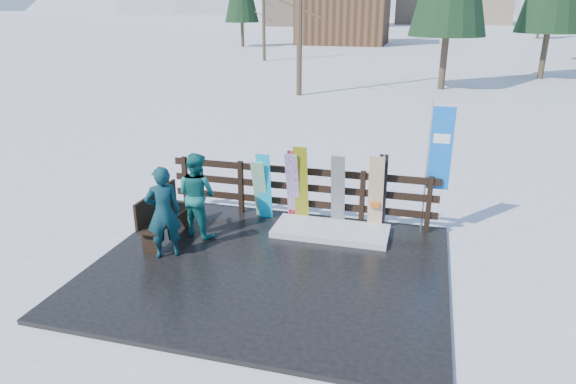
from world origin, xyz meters
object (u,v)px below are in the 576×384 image
(snowboard_2, at_px, (301,185))
(snowboard_3, at_px, (293,188))
(snowboard_5, at_px, (376,194))
(rental_flag, at_px, (437,153))
(snowboard_4, at_px, (338,191))
(snowboard_0, at_px, (264,187))
(bench, at_px, (162,214))
(person_front, at_px, (163,212))
(person_back, at_px, (197,195))
(snowboard_1, at_px, (260,190))

(snowboard_2, distance_m, snowboard_3, 0.19)
(snowboard_3, relative_size, snowboard_5, 0.97)
(rental_flag, bearing_deg, snowboard_2, -174.03)
(snowboard_4, bearing_deg, rental_flag, 8.40)
(snowboard_2, relative_size, snowboard_4, 1.09)
(snowboard_3, xyz_separation_m, snowboard_4, (0.93, -0.00, 0.01))
(snowboard_3, distance_m, snowboard_5, 1.68)
(snowboard_0, distance_m, snowboard_5, 2.29)
(bench, bearing_deg, person_front, -58.18)
(person_front, distance_m, person_back, 1.03)
(snowboard_3, relative_size, person_back, 0.93)
(snowboard_1, distance_m, snowboard_3, 0.71)
(snowboard_4, relative_size, snowboard_5, 0.97)
(snowboard_3, bearing_deg, snowboard_2, 0.00)
(bench, relative_size, snowboard_3, 0.97)
(snowboard_5, distance_m, rental_flag, 1.38)
(bench, distance_m, person_back, 0.74)
(snowboard_3, distance_m, snowboard_4, 0.93)
(snowboard_0, relative_size, snowboard_4, 0.94)
(snowboard_1, distance_m, snowboard_2, 0.90)
(snowboard_1, height_order, person_back, person_back)
(snowboard_0, bearing_deg, snowboard_2, 0.00)
(person_back, bearing_deg, rental_flag, -145.62)
(snowboard_0, height_order, snowboard_2, snowboard_2)
(snowboard_0, xyz_separation_m, person_front, (-1.18, -2.08, 0.12))
(snowboard_0, bearing_deg, snowboard_4, -0.00)
(snowboard_5, relative_size, person_back, 0.96)
(snowboard_3, bearing_deg, rental_flag, 5.59)
(snowboard_5, relative_size, rental_flag, 0.61)
(rental_flag, bearing_deg, snowboard_5, -165.98)
(snowboard_3, bearing_deg, person_front, -130.62)
(snowboard_5, height_order, person_back, person_back)
(snowboard_0, bearing_deg, snowboard_3, -0.00)
(snowboard_4, xyz_separation_m, person_front, (-2.72, -2.08, 0.08))
(snowboard_3, relative_size, rental_flag, 0.59)
(person_back, bearing_deg, snowboard_0, -116.05)
(snowboard_2, xyz_separation_m, snowboard_4, (0.76, -0.00, -0.07))
(snowboard_0, xyz_separation_m, snowboard_5, (2.28, -0.00, 0.07))
(snowboard_1, bearing_deg, snowboard_3, 0.00)
(snowboard_5, distance_m, person_back, 3.47)
(snowboard_3, height_order, snowboard_5, snowboard_5)
(bench, relative_size, snowboard_5, 0.94)
(person_front, bearing_deg, rental_flag, 173.45)
(bench, height_order, snowboard_5, snowboard_5)
(snowboard_1, relative_size, person_front, 0.79)
(snowboard_5, relative_size, person_front, 0.95)
(person_back, bearing_deg, snowboard_5, -144.66)
(snowboard_2, height_order, snowboard_3, snowboard_2)
(snowboard_3, xyz_separation_m, person_back, (-1.62, -1.07, 0.07))
(bench, distance_m, snowboard_3, 2.63)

